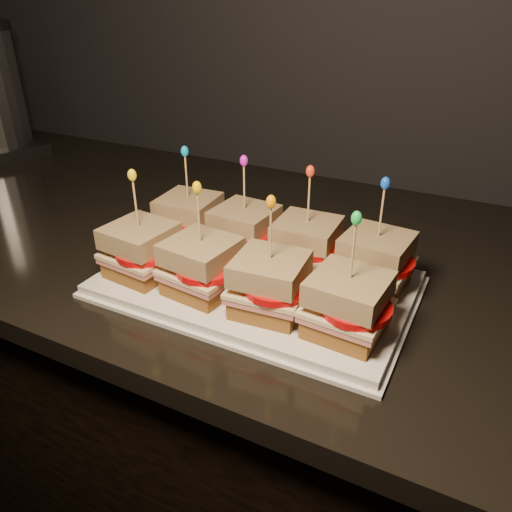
% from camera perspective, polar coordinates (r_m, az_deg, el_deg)
% --- Properties ---
extents(cabinet, '(2.67, 0.70, 0.90)m').
position_cam_1_polar(cabinet, '(1.18, -0.31, -19.57)').
color(cabinet, black).
rests_on(cabinet, ground).
extents(granite_slab, '(2.71, 0.74, 0.03)m').
position_cam_1_polar(granite_slab, '(0.89, -0.39, 1.13)').
color(granite_slab, black).
rests_on(granite_slab, cabinet).
extents(platter, '(0.43, 0.27, 0.02)m').
position_cam_1_polar(platter, '(0.73, -0.00, -3.20)').
color(platter, white).
rests_on(platter, granite_slab).
extents(platter_rim, '(0.44, 0.28, 0.01)m').
position_cam_1_polar(platter_rim, '(0.73, -0.00, -3.60)').
color(platter_rim, white).
rests_on(platter_rim, granite_slab).
extents(sandwich_0_bread_bot, '(0.09, 0.09, 0.02)m').
position_cam_1_polar(sandwich_0_bread_bot, '(0.83, -7.51, 2.56)').
color(sandwich_0_bread_bot, '#593016').
rests_on(sandwich_0_bread_bot, platter).
extents(sandwich_0_ham, '(0.10, 0.10, 0.01)m').
position_cam_1_polar(sandwich_0_ham, '(0.83, -7.58, 3.54)').
color(sandwich_0_ham, '#B96261').
rests_on(sandwich_0_ham, sandwich_0_bread_bot).
extents(sandwich_0_cheese, '(0.10, 0.10, 0.01)m').
position_cam_1_polar(sandwich_0_cheese, '(0.82, -7.61, 3.99)').
color(sandwich_0_cheese, beige).
rests_on(sandwich_0_cheese, sandwich_0_ham).
extents(sandwich_0_tomato, '(0.08, 0.08, 0.01)m').
position_cam_1_polar(sandwich_0_tomato, '(0.81, -7.18, 4.16)').
color(sandwich_0_tomato, red).
rests_on(sandwich_0_tomato, sandwich_0_cheese).
extents(sandwich_0_bread_top, '(0.09, 0.09, 0.03)m').
position_cam_1_polar(sandwich_0_bread_top, '(0.81, -7.73, 5.70)').
color(sandwich_0_bread_top, '#522D13').
rests_on(sandwich_0_bread_top, sandwich_0_tomato).
extents(sandwich_0_pick, '(0.00, 0.00, 0.09)m').
position_cam_1_polar(sandwich_0_pick, '(0.80, -7.94, 8.67)').
color(sandwich_0_pick, tan).
rests_on(sandwich_0_pick, sandwich_0_bread_top).
extents(sandwich_0_frill, '(0.01, 0.01, 0.02)m').
position_cam_1_polar(sandwich_0_frill, '(0.78, -8.16, 11.77)').
color(sandwich_0_frill, '#0994BD').
rests_on(sandwich_0_frill, sandwich_0_pick).
extents(sandwich_1_bread_bot, '(0.09, 0.09, 0.02)m').
position_cam_1_polar(sandwich_1_bread_bot, '(0.78, -1.28, 1.09)').
color(sandwich_1_bread_bot, '#593016').
rests_on(sandwich_1_bread_bot, platter).
extents(sandwich_1_ham, '(0.10, 0.10, 0.01)m').
position_cam_1_polar(sandwich_1_ham, '(0.78, -1.29, 2.13)').
color(sandwich_1_ham, '#B96261').
rests_on(sandwich_1_ham, sandwich_1_bread_bot).
extents(sandwich_1_cheese, '(0.10, 0.10, 0.01)m').
position_cam_1_polar(sandwich_1_cheese, '(0.77, -1.30, 2.59)').
color(sandwich_1_cheese, beige).
rests_on(sandwich_1_cheese, sandwich_1_ham).
extents(sandwich_1_tomato, '(0.08, 0.08, 0.01)m').
position_cam_1_polar(sandwich_1_tomato, '(0.76, -0.72, 2.75)').
color(sandwich_1_tomato, red).
rests_on(sandwich_1_tomato, sandwich_1_cheese).
extents(sandwich_1_bread_top, '(0.09, 0.09, 0.03)m').
position_cam_1_polar(sandwich_1_bread_top, '(0.76, -1.32, 4.40)').
color(sandwich_1_bread_top, '#522D13').
rests_on(sandwich_1_bread_top, sandwich_1_tomato).
extents(sandwich_1_pick, '(0.00, 0.00, 0.09)m').
position_cam_1_polar(sandwich_1_pick, '(0.75, -1.36, 7.54)').
color(sandwich_1_pick, tan).
rests_on(sandwich_1_pick, sandwich_1_bread_top).
extents(sandwich_1_frill, '(0.01, 0.01, 0.02)m').
position_cam_1_polar(sandwich_1_frill, '(0.73, -1.40, 10.84)').
color(sandwich_1_frill, '#CD14C6').
rests_on(sandwich_1_frill, sandwich_1_pick).
extents(sandwich_2_bread_bot, '(0.09, 0.09, 0.02)m').
position_cam_1_polar(sandwich_2_bread_bot, '(0.75, 5.67, -0.56)').
color(sandwich_2_bread_bot, '#593016').
rests_on(sandwich_2_bread_bot, platter).
extents(sandwich_2_ham, '(0.10, 0.09, 0.01)m').
position_cam_1_polar(sandwich_2_ham, '(0.74, 5.73, 0.51)').
color(sandwich_2_ham, '#B96261').
rests_on(sandwich_2_ham, sandwich_2_bread_bot).
extents(sandwich_2_cheese, '(0.10, 0.10, 0.01)m').
position_cam_1_polar(sandwich_2_cheese, '(0.74, 5.75, 0.99)').
color(sandwich_2_cheese, beige).
rests_on(sandwich_2_cheese, sandwich_2_ham).
extents(sandwich_2_tomato, '(0.08, 0.08, 0.01)m').
position_cam_1_polar(sandwich_2_tomato, '(0.72, 6.48, 1.13)').
color(sandwich_2_tomato, red).
rests_on(sandwich_2_tomato, sandwich_2_cheese).
extents(sandwich_2_bread_top, '(0.09, 0.09, 0.03)m').
position_cam_1_polar(sandwich_2_bread_top, '(0.72, 5.85, 2.87)').
color(sandwich_2_bread_top, '#522D13').
rests_on(sandwich_2_bread_top, sandwich_2_tomato).
extents(sandwich_2_pick, '(0.00, 0.00, 0.09)m').
position_cam_1_polar(sandwich_2_pick, '(0.71, 6.03, 6.15)').
color(sandwich_2_pick, tan).
rests_on(sandwich_2_pick, sandwich_2_bread_top).
extents(sandwich_2_frill, '(0.01, 0.01, 0.02)m').
position_cam_1_polar(sandwich_2_frill, '(0.69, 6.22, 9.61)').
color(sandwich_2_frill, red).
rests_on(sandwich_2_frill, sandwich_2_pick).
extents(sandwich_3_bread_bot, '(0.09, 0.09, 0.02)m').
position_cam_1_polar(sandwich_3_bread_bot, '(0.72, 13.24, -2.35)').
color(sandwich_3_bread_bot, '#593016').
rests_on(sandwich_3_bread_bot, platter).
extents(sandwich_3_ham, '(0.10, 0.10, 0.01)m').
position_cam_1_polar(sandwich_3_ham, '(0.71, 13.38, -1.26)').
color(sandwich_3_ham, '#B96261').
rests_on(sandwich_3_ham, sandwich_3_bread_bot).
extents(sandwich_3_cheese, '(0.10, 0.10, 0.01)m').
position_cam_1_polar(sandwich_3_cheese, '(0.71, 13.44, -0.76)').
color(sandwich_3_cheese, beige).
rests_on(sandwich_3_cheese, sandwich_3_ham).
extents(sandwich_3_tomato, '(0.08, 0.08, 0.01)m').
position_cam_1_polar(sandwich_3_tomato, '(0.70, 14.32, -0.66)').
color(sandwich_3_tomato, red).
rests_on(sandwich_3_tomato, sandwich_3_cheese).
extents(sandwich_3_bread_top, '(0.09, 0.09, 0.03)m').
position_cam_1_polar(sandwich_3_bread_top, '(0.70, 13.68, 1.15)').
color(sandwich_3_bread_top, '#522D13').
rests_on(sandwich_3_bread_top, sandwich_3_tomato).
extents(sandwich_3_pick, '(0.00, 0.00, 0.09)m').
position_cam_1_polar(sandwich_3_pick, '(0.68, 14.11, 4.51)').
color(sandwich_3_pick, tan).
rests_on(sandwich_3_pick, sandwich_3_bread_top).
extents(sandwich_3_frill, '(0.01, 0.01, 0.02)m').
position_cam_1_polar(sandwich_3_frill, '(0.66, 14.56, 8.07)').
color(sandwich_3_frill, blue).
rests_on(sandwich_3_frill, sandwich_3_pick).
extents(sandwich_4_bread_bot, '(0.09, 0.09, 0.02)m').
position_cam_1_polar(sandwich_4_bread_bot, '(0.75, -12.76, -1.14)').
color(sandwich_4_bread_bot, '#593016').
rests_on(sandwich_4_bread_bot, platter).
extents(sandwich_4_ham, '(0.10, 0.10, 0.01)m').
position_cam_1_polar(sandwich_4_ham, '(0.74, -12.89, -0.08)').
color(sandwich_4_ham, '#B96261').
rests_on(sandwich_4_ham, sandwich_4_bread_bot).
extents(sandwich_4_cheese, '(0.10, 0.10, 0.01)m').
position_cam_1_polar(sandwich_4_cheese, '(0.74, -12.95, 0.40)').
color(sandwich_4_cheese, beige).
rests_on(sandwich_4_cheese, sandwich_4_ham).
extents(sandwich_4_tomato, '(0.08, 0.08, 0.01)m').
position_cam_1_polar(sandwich_4_tomato, '(0.72, -12.57, 0.53)').
color(sandwich_4_tomato, red).
rests_on(sandwich_4_tomato, sandwich_4_cheese).
extents(sandwich_4_bread_top, '(0.09, 0.09, 0.03)m').
position_cam_1_polar(sandwich_4_bread_top, '(0.72, -13.17, 2.27)').
color(sandwich_4_bread_top, '#522D13').
rests_on(sandwich_4_bread_top, sandwich_4_tomato).
extents(sandwich_4_pick, '(0.00, 0.00, 0.09)m').
position_cam_1_polar(sandwich_4_pick, '(0.71, -13.57, 5.53)').
color(sandwich_4_pick, tan).
rests_on(sandwich_4_pick, sandwich_4_bread_top).
extents(sandwich_4_frill, '(0.01, 0.01, 0.02)m').
position_cam_1_polar(sandwich_4_frill, '(0.69, -13.99, 8.96)').
color(sandwich_4_frill, yellow).
rests_on(sandwich_4_frill, sandwich_4_pick).
extents(sandwich_5_bread_bot, '(0.09, 0.09, 0.02)m').
position_cam_1_polar(sandwich_5_bread_bot, '(0.69, -6.12, -3.07)').
color(sandwich_5_bread_bot, '#593016').
rests_on(sandwich_5_bread_bot, platter).
extents(sandwich_5_ham, '(0.10, 0.10, 0.01)m').
position_cam_1_polar(sandwich_5_ham, '(0.68, -6.19, -1.95)').
color(sandwich_5_ham, '#B96261').
rests_on(sandwich_5_ham, sandwich_5_bread_bot).
extents(sandwich_5_cheese, '(0.10, 0.10, 0.01)m').
position_cam_1_polar(sandwich_5_cheese, '(0.68, -6.22, -1.44)').
color(sandwich_5_cheese, beige).
rests_on(sandwich_5_cheese, sandwich_5_ham).
extents(sandwich_5_tomato, '(0.08, 0.08, 0.01)m').
position_cam_1_polar(sandwich_5_tomato, '(0.67, -5.66, -1.34)').
color(sandwich_5_tomato, red).
rests_on(sandwich_5_tomato, sandwich_5_cheese).
extents(sandwich_5_bread_top, '(0.10, 0.10, 0.03)m').
position_cam_1_polar(sandwich_5_bread_top, '(0.67, -6.34, 0.55)').
color(sandwich_5_bread_top, '#522D13').
rests_on(sandwich_5_bread_top, sandwich_5_tomato).
extents(sandwich_5_pick, '(0.00, 0.00, 0.09)m').
position_cam_1_polar(sandwich_5_pick, '(0.65, -6.55, 4.05)').
color(sandwich_5_pick, tan).
rests_on(sandwich_5_pick, sandwich_5_bread_top).
extents(sandwich_5_frill, '(0.01, 0.01, 0.02)m').
position_cam_1_polar(sandwich_5_frill, '(0.63, -6.77, 7.78)').
color(sandwich_5_frill, '#E8B804').
rests_on(sandwich_5_frill, sandwich_5_pick).
extents(sandwich_6_bread_bot, '(0.09, 0.09, 0.02)m').
position_cam_1_polar(sandwich_6_bread_bot, '(0.65, 1.55, -5.25)').
color(sandwich_6_bread_bot, '#593016').
rests_on(sandwich_6_bread_bot, platter).
extents(sandwich_6_ham, '(0.10, 0.10, 0.01)m').
position_cam_1_polar(sandwich_6_ham, '(0.64, 1.57, -4.07)').
color(sandwich_6_ham, '#B96261').
rests_on(sandwich_6_ham, sandwich_6_bread_bot).
extents(sandwich_6_cheese, '(0.10, 0.10, 0.01)m').
position_cam_1_polar(sandwich_6_cheese, '(0.64, 1.58, -3.54)').
color(sandwich_6_cheese, beige).
rests_on(sandwich_6_cheese, sandwich_6_ham).
extents(sandwich_6_tomato, '(0.08, 0.08, 0.01)m').
position_cam_1_polar(sandwich_6_tomato, '(0.62, 2.34, -3.48)').
color(sandwich_6_tomato, red).
rests_on(sandwich_6_tomato, sandwich_6_cheese).
extents(sandwich_6_bread_top, '(0.09, 0.09, 0.03)m').
position_cam_1_polar(sandwich_6_bread_top, '(0.62, 1.61, -1.45)').
color(sandwich_6_bread_top, '#522D13').
rests_on(sandwich_6_bread_top, sandwich_6_tomato).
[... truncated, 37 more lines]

